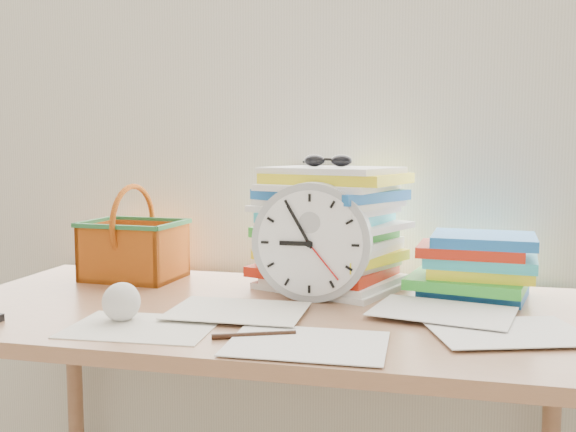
% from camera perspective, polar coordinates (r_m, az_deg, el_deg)
% --- Properties ---
extents(curtain, '(2.40, 0.01, 2.50)m').
position_cam_1_polar(curtain, '(1.74, 1.01, 12.92)').
color(curtain, silver).
rests_on(curtain, room_shell).
extents(desk, '(1.40, 0.70, 0.75)m').
position_cam_1_polar(desk, '(1.42, -2.36, -11.00)').
color(desk, '#946445').
rests_on(desk, ground).
extents(paper_stack, '(0.41, 0.38, 0.30)m').
position_cam_1_polar(paper_stack, '(1.57, 3.73, -1.03)').
color(paper_stack, white).
rests_on(paper_stack, desk).
extents(clock, '(0.27, 0.05, 0.27)m').
position_cam_1_polar(clock, '(1.44, 2.15, -2.31)').
color(clock, '#A7A9AC').
rests_on(clock, desk).
extents(sunglasses, '(0.14, 0.12, 0.03)m').
position_cam_1_polar(sunglasses, '(1.57, 3.57, 4.94)').
color(sunglasses, black).
rests_on(sunglasses, paper_stack).
extents(book_stack, '(0.31, 0.25, 0.15)m').
position_cam_1_polar(book_stack, '(1.55, 16.31, -4.23)').
color(book_stack, white).
rests_on(book_stack, desk).
extents(basket, '(0.26, 0.21, 0.24)m').
position_cam_1_polar(basket, '(1.72, -13.56, -1.46)').
color(basket, '#C15A12').
rests_on(basket, desk).
extents(crumpled_ball, '(0.08, 0.08, 0.08)m').
position_cam_1_polar(crumpled_ball, '(1.33, -14.61, -7.36)').
color(crumpled_ball, white).
rests_on(crumpled_ball, desk).
extents(pen, '(0.15, 0.07, 0.01)m').
position_cam_1_polar(pen, '(1.19, -3.04, -10.51)').
color(pen, black).
rests_on(pen, desk).
extents(scattered_papers, '(1.26, 0.42, 0.02)m').
position_cam_1_polar(scattered_papers, '(1.40, -2.38, -7.84)').
color(scattered_papers, white).
rests_on(scattered_papers, desk).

